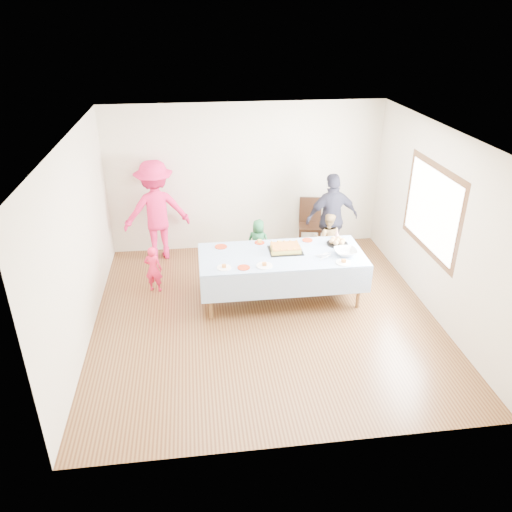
{
  "coord_description": "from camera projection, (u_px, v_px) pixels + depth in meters",
  "views": [
    {
      "loc": [
        -0.93,
        -6.22,
        4.13
      ],
      "look_at": [
        -0.09,
        0.3,
        0.85
      ],
      "focal_mm": 35.0,
      "sensor_mm": 36.0,
      "label": 1
    }
  ],
  "objects": [
    {
      "name": "dining_chair",
      "position": [
        310.0,
        221.0,
        9.39
      ],
      "size": [
        0.49,
        0.49,
        0.96
      ],
      "rotation": [
        0.0,
        0.0,
        -0.19
      ],
      "color": "black",
      "rests_on": "ground"
    },
    {
      "name": "birthday_cake",
      "position": [
        286.0,
        248.0,
        7.65
      ],
      "size": [
        0.51,
        0.39,
        0.09
      ],
      "color": "black",
      "rests_on": "party_table"
    },
    {
      "name": "rolls_tray",
      "position": [
        337.0,
        242.0,
        7.86
      ],
      "size": [
        0.34,
        0.34,
        0.1
      ],
      "color": "black",
      "rests_on": "party_table"
    },
    {
      "name": "adult_right",
      "position": [
        332.0,
        219.0,
        8.75
      ],
      "size": [
        1.0,
        0.52,
        1.63
      ],
      "primitive_type": "imported",
      "rotation": [
        0.0,
        0.0,
        3.27
      ],
      "color": "#292939",
      "rests_on": "ground"
    },
    {
      "name": "plate_white_mid",
      "position": [
        264.0,
        266.0,
        7.21
      ],
      "size": [
        0.24,
        0.24,
        0.01
      ],
      "primitive_type": "cylinder",
      "color": "white",
      "rests_on": "party_table"
    },
    {
      "name": "punch_bowl",
      "position": [
        346.0,
        252.0,
        7.53
      ],
      "size": [
        0.34,
        0.34,
        0.08
      ],
      "primitive_type": "imported",
      "color": "silver",
      "rests_on": "party_table"
    },
    {
      "name": "toddler_left",
      "position": [
        153.0,
        269.0,
        7.96
      ],
      "size": [
        0.32,
        0.26,
        0.78
      ],
      "primitive_type": "imported",
      "rotation": [
        0.0,
        0.0,
        2.87
      ],
      "color": "#E21C44",
      "rests_on": "ground"
    },
    {
      "name": "ground",
      "position": [
        265.0,
        315.0,
        7.47
      ],
      "size": [
        5.0,
        5.0,
        0.0
      ],
      "primitive_type": "plane",
      "color": "#492815",
      "rests_on": "ground"
    },
    {
      "name": "adult_left",
      "position": [
        156.0,
        211.0,
        8.83
      ],
      "size": [
        1.28,
        0.87,
        1.82
      ],
      "primitive_type": "imported",
      "rotation": [
        0.0,
        0.0,
        3.32
      ],
      "color": "#DD1B56",
      "rests_on": "ground"
    },
    {
      "name": "plate_red_far_a",
      "position": [
        221.0,
        247.0,
        7.79
      ],
      "size": [
        0.19,
        0.19,
        0.01
      ],
      "primitive_type": "cylinder",
      "color": "red",
      "rests_on": "party_table"
    },
    {
      "name": "toddler_right",
      "position": [
        328.0,
        239.0,
        8.78
      ],
      "size": [
        0.54,
        0.47,
        0.96
      ],
      "primitive_type": "imported",
      "rotation": [
        0.0,
        0.0,
        2.9
      ],
      "color": "tan",
      "rests_on": "ground"
    },
    {
      "name": "toddler_mid",
      "position": [
        258.0,
        242.0,
        8.8
      ],
      "size": [
        0.48,
        0.41,
        0.84
      ],
      "primitive_type": "imported",
      "rotation": [
        0.0,
        0.0,
        2.73
      ],
      "color": "#22663A",
      "rests_on": "ground"
    },
    {
      "name": "plate_white_right",
      "position": [
        343.0,
        263.0,
        7.3
      ],
      "size": [
        0.23,
        0.23,
        0.01
      ],
      "primitive_type": "cylinder",
      "color": "white",
      "rests_on": "party_table"
    },
    {
      "name": "party_table",
      "position": [
        282.0,
        257.0,
        7.59
      ],
      "size": [
        2.5,
        1.1,
        0.78
      ],
      "color": "brown",
      "rests_on": "ground"
    },
    {
      "name": "plate_red_near",
      "position": [
        244.0,
        268.0,
        7.16
      ],
      "size": [
        0.18,
        0.18,
        0.01
      ],
      "primitive_type": "cylinder",
      "color": "red",
      "rests_on": "party_table"
    },
    {
      "name": "plate_red_far_b",
      "position": [
        260.0,
        243.0,
        7.92
      ],
      "size": [
        0.16,
        0.16,
        0.01
      ],
      "primitive_type": "cylinder",
      "color": "red",
      "rests_on": "party_table"
    },
    {
      "name": "party_hat",
      "position": [
        337.0,
        234.0,
        8.05
      ],
      "size": [
        0.09,
        0.09,
        0.16
      ],
      "primitive_type": "cone",
      "color": "white",
      "rests_on": "party_table"
    },
    {
      "name": "room_walls",
      "position": [
        270.0,
        204.0,
        6.69
      ],
      "size": [
        5.04,
        5.04,
        2.72
      ],
      "color": "beige",
      "rests_on": "ground"
    },
    {
      "name": "plate_red_far_d",
      "position": [
        307.0,
        240.0,
        8.01
      ],
      "size": [
        0.17,
        0.17,
        0.01
      ],
      "primitive_type": "cylinder",
      "color": "red",
      "rests_on": "party_table"
    },
    {
      "name": "plate_red_far_c",
      "position": [
        280.0,
        244.0,
        7.88
      ],
      "size": [
        0.16,
        0.16,
        0.01
      ],
      "primitive_type": "cylinder",
      "color": "red",
      "rests_on": "party_table"
    },
    {
      "name": "plate_white_left",
      "position": [
        224.0,
        268.0,
        7.16
      ],
      "size": [
        0.21,
        0.21,
        0.01
      ],
      "primitive_type": "cylinder",
      "color": "white",
      "rests_on": "party_table"
    },
    {
      "name": "fork_pile",
      "position": [
        323.0,
        256.0,
        7.44
      ],
      "size": [
        0.24,
        0.18,
        0.07
      ],
      "primitive_type": null,
      "color": "white",
      "rests_on": "party_table"
    }
  ]
}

